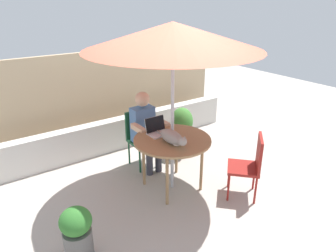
{
  "coord_description": "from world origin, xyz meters",
  "views": [
    {
      "loc": [
        -2.19,
        -3.01,
        2.49
      ],
      "look_at": [
        0.0,
        0.1,
        0.9
      ],
      "focal_mm": 33.18,
      "sensor_mm": 36.0,
      "label": 1
    }
  ],
  "objects_px": {
    "cat": "(173,138)",
    "potted_plant_near_fence": "(182,128)",
    "chair_empty": "(251,162)",
    "patio_umbrella": "(173,36)",
    "laptop": "(157,129)",
    "potted_plant_by_chair": "(77,234)",
    "person_seated": "(145,127)",
    "patio_table": "(172,143)",
    "chair_occupied": "(140,134)"
  },
  "relations": [
    {
      "from": "cat",
      "to": "potted_plant_near_fence",
      "type": "relative_size",
      "value": 0.79
    },
    {
      "from": "chair_empty",
      "to": "patio_umbrella",
      "type": "bearing_deg",
      "value": 133.54
    },
    {
      "from": "chair_empty",
      "to": "laptop",
      "type": "relative_size",
      "value": 2.85
    },
    {
      "from": "chair_empty",
      "to": "potted_plant_near_fence",
      "type": "distance_m",
      "value": 1.47
    },
    {
      "from": "patio_umbrella",
      "to": "chair_empty",
      "type": "relative_size",
      "value": 2.56
    },
    {
      "from": "potted_plant_by_chair",
      "to": "cat",
      "type": "bearing_deg",
      "value": 16.15
    },
    {
      "from": "chair_empty",
      "to": "person_seated",
      "type": "relative_size",
      "value": 0.72
    },
    {
      "from": "patio_table",
      "to": "person_seated",
      "type": "relative_size",
      "value": 0.85
    },
    {
      "from": "chair_occupied",
      "to": "laptop",
      "type": "xyz_separation_m",
      "value": [
        -0.06,
        -0.57,
        0.3
      ]
    },
    {
      "from": "potted_plant_near_fence",
      "to": "potted_plant_by_chair",
      "type": "xyz_separation_m",
      "value": [
        -2.26,
        -1.26,
        -0.14
      ]
    },
    {
      "from": "chair_empty",
      "to": "laptop",
      "type": "height_order",
      "value": "laptop"
    },
    {
      "from": "patio_umbrella",
      "to": "potted_plant_by_chair",
      "type": "bearing_deg",
      "value": -160.65
    },
    {
      "from": "chair_empty",
      "to": "laptop",
      "type": "xyz_separation_m",
      "value": [
        -0.77,
        1.03,
        0.3
      ]
    },
    {
      "from": "patio_table",
      "to": "laptop",
      "type": "height_order",
      "value": "laptop"
    },
    {
      "from": "patio_umbrella",
      "to": "potted_plant_by_chair",
      "type": "relative_size",
      "value": 3.52
    },
    {
      "from": "chair_occupied",
      "to": "laptop",
      "type": "distance_m",
      "value": 0.65
    },
    {
      "from": "chair_occupied",
      "to": "laptop",
      "type": "relative_size",
      "value": 2.85
    },
    {
      "from": "chair_empty",
      "to": "person_seated",
      "type": "xyz_separation_m",
      "value": [
        -0.71,
        1.44,
        0.17
      ]
    },
    {
      "from": "patio_table",
      "to": "chair_occupied",
      "type": "relative_size",
      "value": 1.19
    },
    {
      "from": "laptop",
      "to": "patio_umbrella",
      "type": "bearing_deg",
      "value": -78.34
    },
    {
      "from": "patio_umbrella",
      "to": "cat",
      "type": "height_order",
      "value": "patio_umbrella"
    },
    {
      "from": "cat",
      "to": "patio_umbrella",
      "type": "bearing_deg",
      "value": 56.21
    },
    {
      "from": "cat",
      "to": "person_seated",
      "type": "bearing_deg",
      "value": 84.48
    },
    {
      "from": "patio_table",
      "to": "laptop",
      "type": "xyz_separation_m",
      "value": [
        -0.06,
        0.28,
        0.12
      ]
    },
    {
      "from": "potted_plant_near_fence",
      "to": "person_seated",
      "type": "bearing_deg",
      "value": -177.76
    },
    {
      "from": "patio_umbrella",
      "to": "chair_occupied",
      "type": "xyz_separation_m",
      "value": [
        0.0,
        0.85,
        -1.56
      ]
    },
    {
      "from": "chair_occupied",
      "to": "potted_plant_near_fence",
      "type": "bearing_deg",
      "value": -10.17
    },
    {
      "from": "chair_occupied",
      "to": "person_seated",
      "type": "height_order",
      "value": "person_seated"
    },
    {
      "from": "patio_umbrella",
      "to": "potted_plant_near_fence",
      "type": "height_order",
      "value": "patio_umbrella"
    },
    {
      "from": "potted_plant_by_chair",
      "to": "person_seated",
      "type": "bearing_deg",
      "value": 38.76
    },
    {
      "from": "cat",
      "to": "potted_plant_by_chair",
      "type": "distance_m",
      "value": 1.6
    },
    {
      "from": "person_seated",
      "to": "potted_plant_near_fence",
      "type": "bearing_deg",
      "value": 2.24
    },
    {
      "from": "chair_empty",
      "to": "potted_plant_by_chair",
      "type": "distance_m",
      "value": 2.27
    },
    {
      "from": "chair_occupied",
      "to": "patio_table",
      "type": "bearing_deg",
      "value": -90.0
    },
    {
      "from": "chair_empty",
      "to": "person_seated",
      "type": "bearing_deg",
      "value": 116.22
    },
    {
      "from": "person_seated",
      "to": "potted_plant_near_fence",
      "type": "relative_size",
      "value": 1.46
    },
    {
      "from": "patio_umbrella",
      "to": "potted_plant_near_fence",
      "type": "distance_m",
      "value": 1.89
    },
    {
      "from": "patio_table",
      "to": "patio_umbrella",
      "type": "relative_size",
      "value": 0.46
    },
    {
      "from": "chair_occupied",
      "to": "cat",
      "type": "xyz_separation_m",
      "value": [
        -0.08,
        -0.97,
        0.32
      ]
    },
    {
      "from": "person_seated",
      "to": "cat",
      "type": "distance_m",
      "value": 0.83
    },
    {
      "from": "potted_plant_near_fence",
      "to": "potted_plant_by_chair",
      "type": "height_order",
      "value": "potted_plant_near_fence"
    },
    {
      "from": "patio_umbrella",
      "to": "patio_table",
      "type": "bearing_deg",
      "value": 0.0
    },
    {
      "from": "person_seated",
      "to": "patio_table",
      "type": "bearing_deg",
      "value": -90.0
    },
    {
      "from": "cat",
      "to": "patio_table",
      "type": "bearing_deg",
      "value": 56.21
    },
    {
      "from": "potted_plant_by_chair",
      "to": "patio_umbrella",
      "type": "bearing_deg",
      "value": 19.35
    },
    {
      "from": "person_seated",
      "to": "potted_plant_near_fence",
      "type": "height_order",
      "value": "person_seated"
    },
    {
      "from": "chair_occupied",
      "to": "potted_plant_by_chair",
      "type": "bearing_deg",
      "value": -137.86
    },
    {
      "from": "laptop",
      "to": "cat",
      "type": "height_order",
      "value": "laptop"
    },
    {
      "from": "potted_plant_near_fence",
      "to": "laptop",
      "type": "bearing_deg",
      "value": -150.11
    },
    {
      "from": "patio_umbrella",
      "to": "potted_plant_near_fence",
      "type": "bearing_deg",
      "value": 45.26
    }
  ]
}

